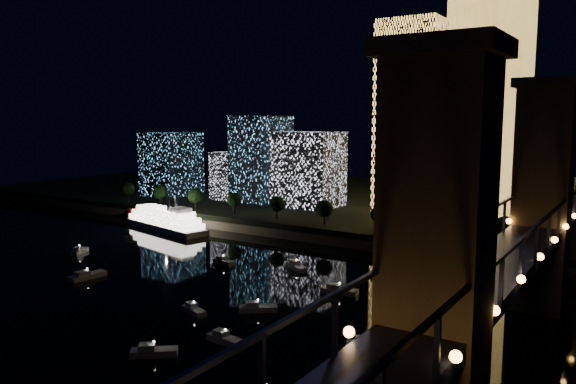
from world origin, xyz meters
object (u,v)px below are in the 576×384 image
riverboat (162,219)px  tower_cylindrical (487,99)px  truss_bridge (486,291)px  tower_rectangular (412,119)px

riverboat → tower_cylindrical: bearing=36.3°
truss_bridge → riverboat: 151.02m
tower_cylindrical → tower_rectangular: 29.56m
tower_rectangular → riverboat: bearing=-143.1°
tower_rectangular → truss_bridge: size_ratio=0.27×
tower_cylindrical → riverboat: 132.17m
tower_cylindrical → truss_bridge: (35.26, -139.47, -32.77)m
tower_rectangular → riverboat: 102.80m
tower_cylindrical → tower_rectangular: tower_cylindrical is taller
tower_cylindrical → truss_bridge: size_ratio=0.33×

